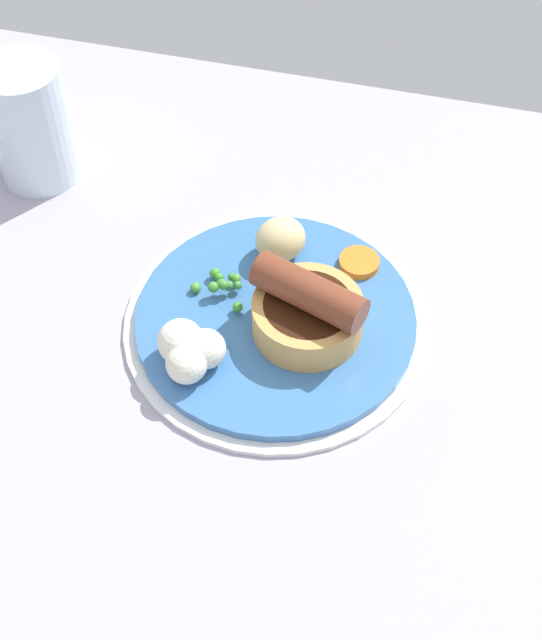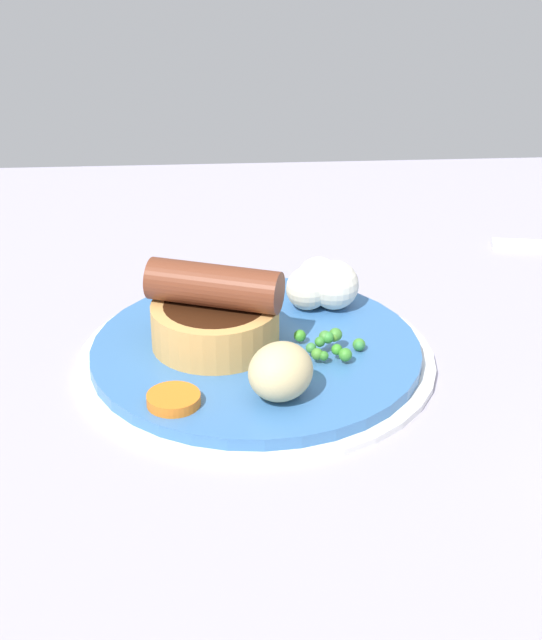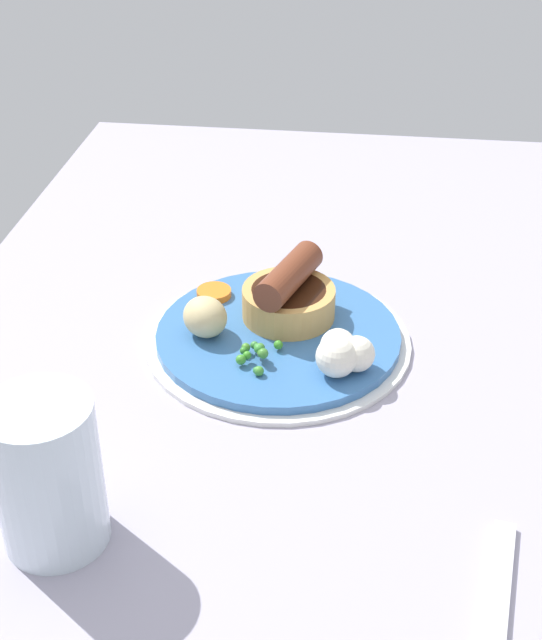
% 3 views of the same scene
% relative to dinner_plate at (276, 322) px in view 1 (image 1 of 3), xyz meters
% --- Properties ---
extents(dining_table, '(1.10, 0.80, 0.03)m').
position_rel_dinner_plate_xyz_m(dining_table, '(-0.03, 0.05, -0.02)').
color(dining_table, '#9E99AD').
rests_on(dining_table, ground).
extents(dinner_plate, '(0.26, 0.26, 0.01)m').
position_rel_dinner_plate_xyz_m(dinner_plate, '(0.00, 0.00, 0.00)').
color(dinner_plate, silver).
rests_on(dinner_plate, dining_table).
extents(sausage_pudding, '(0.10, 0.09, 0.06)m').
position_rel_dinner_plate_xyz_m(sausage_pudding, '(-0.03, 0.01, 0.03)').
color(sausage_pudding, tan).
rests_on(sausage_pudding, dinner_plate).
extents(pea_pile, '(0.05, 0.04, 0.02)m').
position_rel_dinner_plate_xyz_m(pea_pile, '(0.05, -0.01, 0.02)').
color(pea_pile, '#418731').
rests_on(pea_pile, dinner_plate).
extents(cauliflower_floret, '(0.06, 0.05, 0.04)m').
position_rel_dinner_plate_xyz_m(cauliflower_floret, '(0.06, 0.07, 0.03)').
color(cauliflower_floret, silver).
rests_on(cauliflower_floret, dinner_plate).
extents(potato_chunk_0, '(0.06, 0.06, 0.04)m').
position_rel_dinner_plate_xyz_m(potato_chunk_0, '(0.01, -0.07, 0.03)').
color(potato_chunk_0, '#CCB77F').
rests_on(potato_chunk_0, dinner_plate).
extents(carrot_slice_0, '(0.04, 0.04, 0.01)m').
position_rel_dinner_plate_xyz_m(carrot_slice_0, '(-0.06, -0.08, 0.01)').
color(carrot_slice_0, orange).
rests_on(carrot_slice_0, dinner_plate).
extents(drinking_glass, '(0.08, 0.08, 0.12)m').
position_rel_dinner_plate_xyz_m(drinking_glass, '(0.28, -0.13, 0.06)').
color(drinking_glass, silver).
rests_on(drinking_glass, dining_table).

